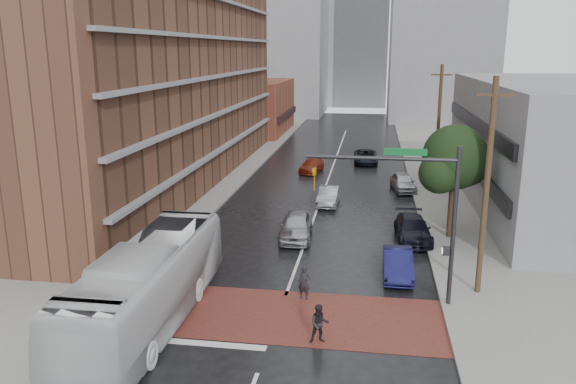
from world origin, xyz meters
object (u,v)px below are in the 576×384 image
(pedestrian_b, at_px, (320,324))
(car_travel_b, at_px, (329,196))
(pedestrian_a, at_px, (304,283))
(suv_travel, at_px, (366,157))
(car_parked_near, at_px, (398,264))
(car_parked_mid, at_px, (413,229))
(transit_bus, at_px, (148,285))
(car_travel_a, at_px, (296,226))
(car_travel_c, at_px, (312,166))
(car_parked_far, at_px, (403,182))

(pedestrian_b, xyz_separation_m, car_travel_b, (-1.25, 20.04, -0.12))
(pedestrian_a, relative_size, suv_travel, 0.32)
(car_parked_near, height_order, car_parked_mid, car_parked_mid)
(transit_bus, distance_m, pedestrian_b, 7.19)
(transit_bus, relative_size, car_travel_a, 2.68)
(car_travel_a, bearing_deg, transit_bus, -114.75)
(car_travel_a, height_order, car_travel_c, car_travel_a)
(car_travel_a, relative_size, car_travel_c, 1.11)
(car_travel_a, relative_size, car_parked_far, 1.10)
(car_travel_c, xyz_separation_m, car_parked_far, (8.07, -6.02, 0.11))
(transit_bus, distance_m, car_travel_b, 20.43)
(transit_bus, bearing_deg, suv_travel, 76.62)
(car_travel_c, bearing_deg, car_parked_mid, -58.03)
(car_travel_c, relative_size, car_parked_near, 1.02)
(transit_bus, height_order, car_travel_b, transit_bus)
(pedestrian_a, height_order, suv_travel, pedestrian_a)
(car_travel_c, bearing_deg, car_travel_a, -78.40)
(pedestrian_b, xyz_separation_m, car_travel_c, (-3.72, 31.20, -0.18))
(car_travel_b, relative_size, car_parked_near, 0.98)
(pedestrian_b, distance_m, car_parked_far, 25.55)
(car_parked_near, distance_m, car_parked_far, 18.06)
(car_travel_a, bearing_deg, suv_travel, 77.61)
(transit_bus, bearing_deg, pedestrian_b, -4.29)
(car_travel_b, height_order, suv_travel, suv_travel)
(transit_bus, relative_size, car_parked_far, 2.95)
(car_travel_b, bearing_deg, pedestrian_a, -87.33)
(pedestrian_b, bearing_deg, transit_bus, 162.74)
(car_travel_b, distance_m, car_parked_mid, 9.08)
(pedestrian_a, relative_size, pedestrian_b, 1.01)
(car_travel_c, bearing_deg, suv_travel, 53.05)
(pedestrian_b, bearing_deg, suv_travel, 74.90)
(car_parked_far, bearing_deg, car_travel_b, -145.66)
(car_parked_mid, bearing_deg, car_travel_a, -177.56)
(transit_bus, relative_size, car_travel_b, 3.08)
(pedestrian_a, distance_m, suv_travel, 32.35)
(car_parked_mid, relative_size, car_parked_far, 1.14)
(pedestrian_a, xyz_separation_m, car_travel_b, (-0.19, 16.23, -0.13))
(transit_bus, distance_m, car_parked_mid, 16.91)
(car_travel_a, distance_m, car_parked_far, 14.77)
(car_travel_a, height_order, suv_travel, car_travel_a)
(pedestrian_b, distance_m, car_travel_a, 12.40)
(car_travel_b, xyz_separation_m, car_travel_c, (-2.47, 11.16, -0.06))
(pedestrian_b, relative_size, car_travel_a, 0.34)
(suv_travel, xyz_separation_m, car_parked_near, (2.07, -28.92, -0.01))
(suv_travel, bearing_deg, pedestrian_b, -94.21)
(car_travel_c, relative_size, suv_travel, 0.84)
(pedestrian_a, bearing_deg, car_travel_b, 101.69)
(car_travel_a, bearing_deg, car_parked_far, 58.54)
(transit_bus, bearing_deg, car_parked_near, 32.44)
(pedestrian_b, bearing_deg, car_travel_b, 80.34)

